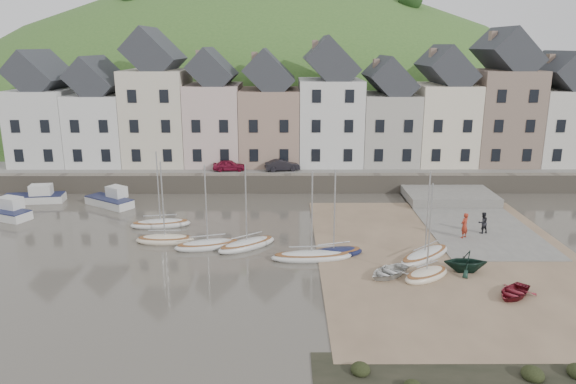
{
  "coord_description": "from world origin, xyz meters",
  "views": [
    {
      "loc": [
        -0.14,
        -34.73,
        14.07
      ],
      "look_at": [
        0.0,
        6.0,
        3.0
      ],
      "focal_mm": 33.92,
      "sensor_mm": 36.0,
      "label": 1
    }
  ],
  "objects_px": {
    "rowboat_green": "(466,261)",
    "person_red": "(464,225)",
    "sailboat_0": "(161,223)",
    "car_left": "(229,165)",
    "rowboat_red": "(514,292)",
    "car_right": "(282,165)",
    "rowboat_white": "(388,272)",
    "person_dark": "(483,223)"
  },
  "relations": [
    {
      "from": "rowboat_red",
      "to": "car_left",
      "type": "distance_m",
      "value": 31.93
    },
    {
      "from": "rowboat_green",
      "to": "person_dark",
      "type": "height_order",
      "value": "person_dark"
    },
    {
      "from": "car_right",
      "to": "sailboat_0",
      "type": "bearing_deg",
      "value": 131.71
    },
    {
      "from": "rowboat_red",
      "to": "rowboat_green",
      "type": "bearing_deg",
      "value": 160.21
    },
    {
      "from": "person_red",
      "to": "car_right",
      "type": "height_order",
      "value": "car_right"
    },
    {
      "from": "person_red",
      "to": "person_dark",
      "type": "height_order",
      "value": "person_red"
    },
    {
      "from": "rowboat_green",
      "to": "person_dark",
      "type": "distance_m",
      "value": 8.07
    },
    {
      "from": "person_red",
      "to": "car_left",
      "type": "distance_m",
      "value": 24.91
    },
    {
      "from": "car_left",
      "to": "sailboat_0",
      "type": "bearing_deg",
      "value": 158.56
    },
    {
      "from": "rowboat_red",
      "to": "car_right",
      "type": "bearing_deg",
      "value": 162.52
    },
    {
      "from": "rowboat_green",
      "to": "car_right",
      "type": "xyz_separation_m",
      "value": [
        -11.79,
        22.13,
        1.41
      ]
    },
    {
      "from": "sailboat_0",
      "to": "rowboat_green",
      "type": "height_order",
      "value": "sailboat_0"
    },
    {
      "from": "rowboat_green",
      "to": "car_left",
      "type": "relative_size",
      "value": 0.82
    },
    {
      "from": "rowboat_green",
      "to": "person_red",
      "type": "xyz_separation_m",
      "value": [
        1.86,
        6.16,
        0.31
      ]
    },
    {
      "from": "sailboat_0",
      "to": "rowboat_white",
      "type": "relative_size",
      "value": 2.1
    },
    {
      "from": "sailboat_0",
      "to": "car_right",
      "type": "xyz_separation_m",
      "value": [
        9.66,
        12.98,
        1.92
      ]
    },
    {
      "from": "person_red",
      "to": "car_left",
      "type": "bearing_deg",
      "value": -78.25
    },
    {
      "from": "rowboat_red",
      "to": "car_right",
      "type": "xyz_separation_m",
      "value": [
        -13.46,
        25.67,
        1.83
      ]
    },
    {
      "from": "person_red",
      "to": "person_dark",
      "type": "xyz_separation_m",
      "value": [
        1.75,
        1.06,
        -0.14
      ]
    },
    {
      "from": "sailboat_0",
      "to": "car_right",
      "type": "height_order",
      "value": "sailboat_0"
    },
    {
      "from": "person_red",
      "to": "car_right",
      "type": "xyz_separation_m",
      "value": [
        -13.65,
        15.98,
        1.1
      ]
    },
    {
      "from": "rowboat_white",
      "to": "person_red",
      "type": "xyz_separation_m",
      "value": [
        6.89,
        6.85,
        0.71
      ]
    },
    {
      "from": "rowboat_red",
      "to": "car_right",
      "type": "height_order",
      "value": "car_right"
    },
    {
      "from": "rowboat_white",
      "to": "car_left",
      "type": "distance_m",
      "value": 25.94
    },
    {
      "from": "person_red",
      "to": "sailboat_0",
      "type": "bearing_deg",
      "value": -45.64
    },
    {
      "from": "rowboat_white",
      "to": "rowboat_green",
      "type": "bearing_deg",
      "value": 58.31
    },
    {
      "from": "car_left",
      "to": "car_right",
      "type": "bearing_deg",
      "value": -93.4
    },
    {
      "from": "sailboat_0",
      "to": "car_left",
      "type": "bearing_deg",
      "value": 71.97
    },
    {
      "from": "sailboat_0",
      "to": "person_red",
      "type": "xyz_separation_m",
      "value": [
        23.31,
        -3.0,
        0.82
      ]
    },
    {
      "from": "rowboat_green",
      "to": "rowboat_red",
      "type": "xyz_separation_m",
      "value": [
        1.68,
        -3.54,
        -0.43
      ]
    },
    {
      "from": "sailboat_0",
      "to": "person_dark",
      "type": "height_order",
      "value": "sailboat_0"
    },
    {
      "from": "car_left",
      "to": "car_right",
      "type": "distance_m",
      "value": 5.43
    },
    {
      "from": "rowboat_white",
      "to": "rowboat_green",
      "type": "relative_size",
      "value": 1.11
    },
    {
      "from": "rowboat_white",
      "to": "person_red",
      "type": "distance_m",
      "value": 9.74
    },
    {
      "from": "rowboat_green",
      "to": "car_right",
      "type": "relative_size",
      "value": 0.77
    },
    {
      "from": "rowboat_red",
      "to": "person_dark",
      "type": "xyz_separation_m",
      "value": [
        1.93,
        10.75,
        0.6
      ]
    },
    {
      "from": "person_red",
      "to": "person_dark",
      "type": "distance_m",
      "value": 2.05
    },
    {
      "from": "sailboat_0",
      "to": "rowboat_red",
      "type": "bearing_deg",
      "value": -28.77
    },
    {
      "from": "person_red",
      "to": "car_right",
      "type": "relative_size",
      "value": 0.55
    },
    {
      "from": "rowboat_white",
      "to": "rowboat_red",
      "type": "bearing_deg",
      "value": 27.45
    },
    {
      "from": "car_left",
      "to": "car_right",
      "type": "xyz_separation_m",
      "value": [
        5.43,
        0.0,
        0.02
      ]
    },
    {
      "from": "car_left",
      "to": "person_red",
      "type": "bearing_deg",
      "value": -133.34
    }
  ]
}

